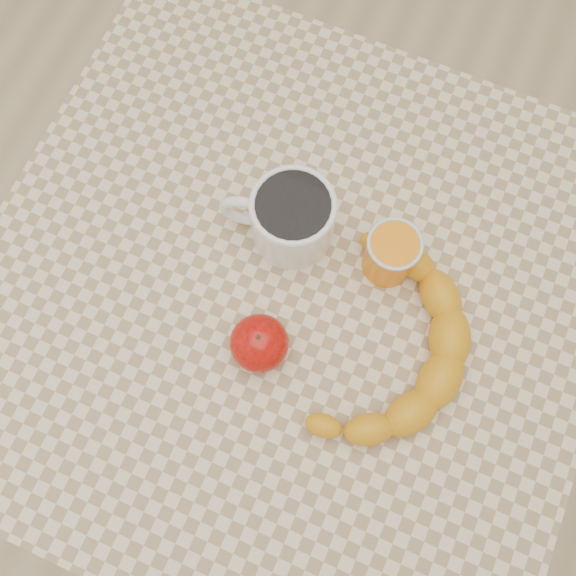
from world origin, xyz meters
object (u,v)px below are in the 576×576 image
at_px(banana, 389,347).
at_px(orange_juice_glass, 391,254).
at_px(table, 288,310).
at_px(coffee_mug, 290,217).
at_px(apple, 259,343).

bearing_deg(banana, orange_juice_glass, 115.09).
bearing_deg(table, orange_juice_glass, 39.76).
relative_size(table, orange_juice_glass, 10.09).
xyz_separation_m(table, coffee_mug, (-0.03, 0.08, 0.13)).
relative_size(coffee_mug, orange_juice_glass, 1.99).
height_order(table, apple, apple).
xyz_separation_m(table, apple, (-0.00, -0.08, 0.12)).
bearing_deg(orange_juice_glass, apple, -122.33).
relative_size(table, coffee_mug, 5.08).
distance_m(table, apple, 0.14).
bearing_deg(apple, orange_juice_glass, 57.67).
xyz_separation_m(coffee_mug, banana, (0.17, -0.10, -0.02)).
bearing_deg(banana, coffee_mug, 154.17).
distance_m(table, coffee_mug, 0.16).
relative_size(apple, banana, 0.24).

